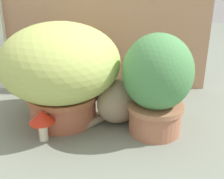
# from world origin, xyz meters

# --- Properties ---
(ground_plane) EXTENTS (6.00, 6.00, 0.00)m
(ground_plane) POSITION_xyz_m (0.00, 0.00, 0.00)
(ground_plane) COLOR gray
(cardboard_backdrop) EXTENTS (1.22, 0.03, 0.93)m
(cardboard_backdrop) POSITION_xyz_m (-0.05, 0.50, 0.46)
(cardboard_backdrop) COLOR tan
(cardboard_backdrop) RESTS_ON ground
(grass_planter) EXTENTS (0.56, 0.56, 0.48)m
(grass_planter) POSITION_xyz_m (-0.23, 0.05, 0.27)
(grass_planter) COLOR #AC5E42
(grass_planter) RESTS_ON ground
(leafy_planter) EXTENTS (0.30, 0.30, 0.46)m
(leafy_planter) POSITION_xyz_m (0.21, -0.04, 0.24)
(leafy_planter) COLOR #AB6B4F
(leafy_planter) RESTS_ON ground
(cat) EXTENTS (0.36, 0.30, 0.32)m
(cat) POSITION_xyz_m (0.07, 0.06, 0.12)
(cat) COLOR gray
(cat) RESTS_ON ground
(mushroom_ornament_red) EXTENTS (0.11, 0.11, 0.14)m
(mushroom_ornament_red) POSITION_xyz_m (-0.28, -0.14, 0.10)
(mushroom_ornament_red) COLOR #EDE7C4
(mushroom_ornament_red) RESTS_ON ground
(mushroom_ornament_pink) EXTENTS (0.11, 0.11, 0.13)m
(mushroom_ornament_pink) POSITION_xyz_m (-0.20, -0.02, 0.09)
(mushroom_ornament_pink) COLOR beige
(mushroom_ornament_pink) RESTS_ON ground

